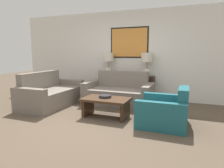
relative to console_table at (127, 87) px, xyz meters
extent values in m
plane|color=brown|center=(0.00, -2.20, -0.36)|extent=(20.00, 20.00, 0.00)
cube|color=silver|center=(0.00, 0.26, 0.96)|extent=(7.56, 0.10, 2.65)
cube|color=black|center=(0.00, 0.20, 1.34)|extent=(1.18, 0.01, 0.92)
cube|color=orange|center=(0.00, 0.20, 1.34)|extent=(1.10, 0.02, 0.84)
cube|color=#332319|center=(0.00, 0.00, 0.00)|extent=(1.64, 0.36, 0.72)
cylinder|color=silver|center=(-0.60, 0.00, 0.37)|extent=(0.16, 0.16, 0.02)
sphere|color=silver|center=(-0.60, 0.00, 0.48)|extent=(0.19, 0.19, 0.19)
cylinder|color=#8C7A51|center=(-0.60, 0.00, 0.68)|extent=(0.02, 0.02, 0.21)
cylinder|color=beige|center=(-0.60, 0.00, 0.91)|extent=(0.33, 0.33, 0.26)
cylinder|color=silver|center=(0.60, 0.00, 0.37)|extent=(0.16, 0.16, 0.02)
sphere|color=silver|center=(0.60, 0.00, 0.48)|extent=(0.19, 0.19, 0.19)
cylinder|color=#8C7A51|center=(0.60, 0.00, 0.68)|extent=(0.02, 0.02, 0.21)
cylinder|color=beige|center=(0.60, 0.00, 0.91)|extent=(0.33, 0.33, 0.26)
cube|color=slate|center=(0.00, -0.85, -0.14)|extent=(1.45, 0.74, 0.44)
cube|color=slate|center=(0.00, -0.39, 0.08)|extent=(1.45, 0.18, 0.89)
cube|color=slate|center=(-0.81, -0.76, -0.06)|extent=(0.18, 0.92, 0.60)
cube|color=slate|center=(0.81, -0.76, -0.06)|extent=(0.18, 0.92, 0.60)
cube|color=slate|center=(-1.53, -1.46, -0.14)|extent=(0.74, 1.45, 0.44)
cube|color=slate|center=(-1.99, -1.46, 0.08)|extent=(0.18, 1.45, 0.89)
cube|color=slate|center=(-1.62, -2.27, -0.06)|extent=(0.92, 0.18, 0.60)
cube|color=slate|center=(-1.62, -0.64, -0.06)|extent=(0.92, 0.18, 0.60)
cube|color=#3D2616|center=(0.09, -1.82, 0.03)|extent=(1.02, 0.61, 0.05)
cube|color=#3D2616|center=(-0.35, -1.82, -0.18)|extent=(0.07, 0.48, 0.37)
cube|color=#3D2616|center=(0.54, -1.82, -0.18)|extent=(0.07, 0.48, 0.37)
cylinder|color=#232328|center=(0.05, -1.76, 0.08)|extent=(0.28, 0.28, 0.05)
cube|color=#1E5B66|center=(1.22, -1.86, -0.17)|extent=(0.73, 0.63, 0.38)
cube|color=#1E5B66|center=(1.68, -1.86, 0.02)|extent=(0.18, 0.63, 0.76)
cube|color=#1E5B66|center=(1.31, -1.48, -0.09)|extent=(0.91, 0.14, 0.54)
cube|color=#1E5B66|center=(1.31, -2.25, -0.09)|extent=(0.91, 0.14, 0.54)
camera|label=1|loc=(1.76, -5.71, 1.03)|focal=32.00mm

